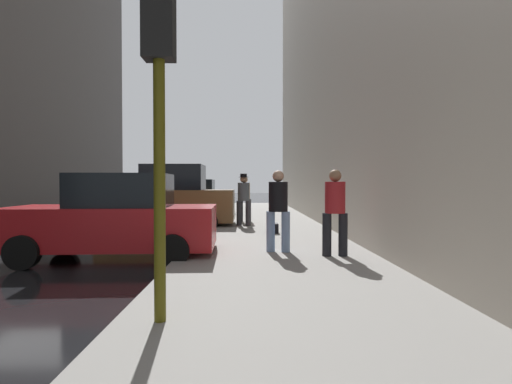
# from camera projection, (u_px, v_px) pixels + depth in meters

# --- Properties ---
(ground_plane) EXTENTS (120.00, 120.00, 0.00)m
(ground_plane) POSITION_uv_depth(u_px,v_px,m) (32.00, 247.00, 9.96)
(ground_plane) COLOR black
(sidewalk) EXTENTS (4.00, 40.00, 0.15)m
(sidewalk) POSITION_uv_depth(u_px,v_px,m) (271.00, 243.00, 10.07)
(sidewalk) COLOR gray
(sidewalk) RESTS_ON ground_plane
(parked_red_hatchback) EXTENTS (4.26, 2.17, 1.79)m
(parked_red_hatchback) POSITION_uv_depth(u_px,v_px,m) (115.00, 219.00, 8.29)
(parked_red_hatchback) COLOR #B2191E
(parked_red_hatchback) RESTS_ON ground_plane
(parked_bronze_suv) EXTENTS (4.60, 2.06, 2.25)m
(parked_bronze_suv) POSITION_uv_depth(u_px,v_px,m) (170.00, 199.00, 14.03)
(parked_bronze_suv) COLOR brown
(parked_bronze_suv) RESTS_ON ground_plane
(parked_dark_green_sedan) EXTENTS (4.20, 2.06, 1.79)m
(parked_dark_green_sedan) POSITION_uv_depth(u_px,v_px,m) (191.00, 199.00, 19.07)
(parked_dark_green_sedan) COLOR #193828
(parked_dark_green_sedan) RESTS_ON ground_plane
(fire_hydrant) EXTENTS (0.42, 0.22, 0.70)m
(fire_hydrant) POSITION_uv_depth(u_px,v_px,m) (226.00, 209.00, 17.36)
(fire_hydrant) COLOR red
(fire_hydrant) RESTS_ON sidewalk
(traffic_light) EXTENTS (0.32, 0.32, 3.60)m
(traffic_light) POSITION_uv_depth(u_px,v_px,m) (159.00, 69.00, 4.10)
(traffic_light) COLOR #514C0F
(traffic_light) RESTS_ON sidewalk
(pedestrian_in_tan_coat) EXTENTS (0.53, 0.48, 1.71)m
(pedestrian_in_tan_coat) POSITION_uv_depth(u_px,v_px,m) (245.00, 196.00, 15.15)
(pedestrian_in_tan_coat) COLOR black
(pedestrian_in_tan_coat) RESTS_ON sidewalk
(pedestrian_in_jeans) EXTENTS (0.53, 0.48, 1.71)m
(pedestrian_in_jeans) POSITION_uv_depth(u_px,v_px,m) (278.00, 206.00, 8.37)
(pedestrian_in_jeans) COLOR #728CB2
(pedestrian_in_jeans) RESTS_ON sidewalk
(pedestrian_with_beanie) EXTENTS (0.53, 0.49, 1.78)m
(pedestrian_with_beanie) POSITION_uv_depth(u_px,v_px,m) (244.00, 197.00, 13.63)
(pedestrian_with_beanie) COLOR #333338
(pedestrian_with_beanie) RESTS_ON sidewalk
(pedestrian_in_red_jacket) EXTENTS (0.50, 0.41, 1.71)m
(pedestrian_in_red_jacket) POSITION_uv_depth(u_px,v_px,m) (335.00, 208.00, 7.88)
(pedestrian_in_red_jacket) COLOR black
(pedestrian_in_red_jacket) RESTS_ON sidewalk
(duffel_bag) EXTENTS (0.32, 0.44, 0.28)m
(duffel_bag) POSITION_uv_depth(u_px,v_px,m) (273.00, 228.00, 11.60)
(duffel_bag) COLOR black
(duffel_bag) RESTS_ON sidewalk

